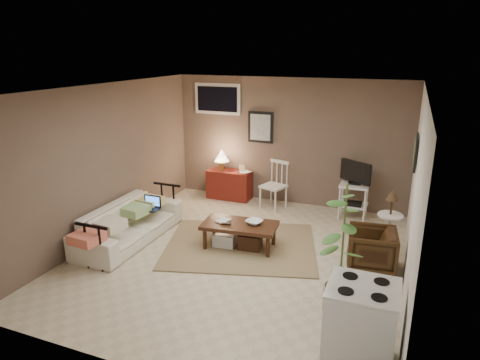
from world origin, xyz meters
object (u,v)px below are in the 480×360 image
at_px(tv_stand, 354,189).
at_px(sofa, 129,217).
at_px(side_table, 391,213).
at_px(potted_plant, 343,245).
at_px(spindle_chair, 274,186).
at_px(stove, 360,325).
at_px(red_console, 229,182).
at_px(armchair, 371,248).
at_px(coffee_table, 239,234).

bearing_deg(tv_stand, sofa, -144.44).
distance_m(side_table, potted_plant, 1.90).
distance_m(spindle_chair, potted_plant, 3.43).
xyz_separation_m(spindle_chair, stove, (2.01, -3.73, -0.00)).
bearing_deg(potted_plant, stove, -68.19).
height_order(sofa, potted_plant, potted_plant).
distance_m(red_console, stove, 4.93).
height_order(armchair, potted_plant, potted_plant).
bearing_deg(coffee_table, stove, -43.67).
bearing_deg(red_console, side_table, -22.46).
height_order(coffee_table, red_console, red_console).
distance_m(sofa, red_console, 2.49).
xyz_separation_m(armchair, potted_plant, (-0.24, -1.17, 0.52)).
bearing_deg(tv_stand, spindle_chair, -179.53).
height_order(side_table, stove, side_table).
relative_size(coffee_table, stove, 1.38).
xyz_separation_m(tv_stand, armchair, (0.48, -1.80, -0.23)).
bearing_deg(armchair, potted_plant, -18.68).
bearing_deg(side_table, sofa, -163.66).
relative_size(spindle_chair, tv_stand, 0.86).
bearing_deg(armchair, tv_stand, -172.06).
relative_size(coffee_table, armchair, 1.82).
xyz_separation_m(red_console, side_table, (3.12, -1.29, 0.25)).
height_order(side_table, potted_plant, potted_plant).
relative_size(coffee_table, sofa, 0.59).
distance_m(spindle_chair, armchair, 2.64).
bearing_deg(potted_plant, tv_stand, 94.59).
height_order(tv_stand, potted_plant, potted_plant).
height_order(sofa, armchair, sofa).
xyz_separation_m(coffee_table, side_table, (2.09, 0.73, 0.36)).
xyz_separation_m(sofa, potted_plant, (3.36, -0.73, 0.45)).
bearing_deg(tv_stand, armchair, -75.06).
height_order(potted_plant, stove, potted_plant).
bearing_deg(side_table, armchair, -105.26).
xyz_separation_m(coffee_table, sofa, (-1.69, -0.38, 0.15)).
relative_size(red_console, armchair, 1.56).
relative_size(spindle_chair, side_table, 0.93).
bearing_deg(coffee_table, armchair, 1.68).
bearing_deg(side_table, tv_stand, 120.54).
xyz_separation_m(red_console, stove, (3.01, -3.91, 0.07)).
bearing_deg(red_console, coffee_table, -62.98).
relative_size(sofa, spindle_chair, 2.20).
bearing_deg(red_console, spindle_chair, -10.18).
distance_m(red_console, potted_plant, 4.16).
distance_m(coffee_table, side_table, 2.24).
xyz_separation_m(side_table, stove, (-0.11, -2.62, -0.18)).
bearing_deg(stove, tv_stand, 98.35).
distance_m(coffee_table, sofa, 1.74).
bearing_deg(spindle_chair, red_console, 169.82).
xyz_separation_m(sofa, tv_stand, (3.12, 2.23, 0.17)).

